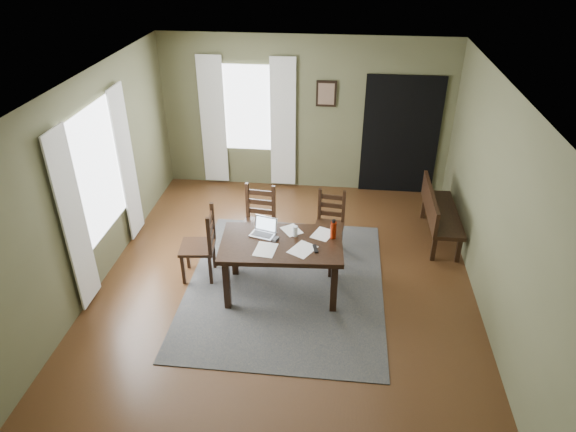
# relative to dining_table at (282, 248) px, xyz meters

# --- Properties ---
(ground) EXTENTS (5.00, 6.00, 0.01)m
(ground) POSITION_rel_dining_table_xyz_m (0.03, 0.15, -0.69)
(ground) COLOR #492C16
(room_shell) EXTENTS (5.02, 6.02, 2.71)m
(room_shell) POSITION_rel_dining_table_xyz_m (0.03, 0.15, 1.12)
(room_shell) COLOR brown
(room_shell) RESTS_ON ground
(rug) EXTENTS (2.60, 3.20, 0.01)m
(rug) POSITION_rel_dining_table_xyz_m (0.03, 0.15, -0.68)
(rug) COLOR #3E3E3E
(rug) RESTS_ON ground
(dining_table) EXTENTS (1.59, 1.02, 0.76)m
(dining_table) POSITION_rel_dining_table_xyz_m (0.00, 0.00, 0.00)
(dining_table) COLOR black
(dining_table) RESTS_ON rug
(chair_end) EXTENTS (0.50, 0.50, 1.03)m
(chair_end) POSITION_rel_dining_table_xyz_m (-1.11, 0.22, -0.17)
(chair_end) COLOR black
(chair_end) RESTS_ON rug
(chair_back_left) EXTENTS (0.50, 0.50, 1.04)m
(chair_back_left) POSITION_rel_dining_table_xyz_m (-0.44, 0.88, -0.17)
(chair_back_left) COLOR black
(chair_back_left) RESTS_ON rug
(chair_back_right) EXTENTS (0.45, 0.46, 0.94)m
(chair_back_right) POSITION_rel_dining_table_xyz_m (0.57, 1.03, -0.22)
(chair_back_right) COLOR black
(chair_back_right) RESTS_ON rug
(bench) EXTENTS (0.46, 1.43, 0.81)m
(bench) POSITION_rel_dining_table_xyz_m (2.18, 1.57, -0.20)
(bench) COLOR black
(bench) RESTS_ON ground
(laptop) EXTENTS (0.36, 0.32, 0.21)m
(laptop) POSITION_rel_dining_table_xyz_m (-0.25, 0.18, 0.15)
(laptop) COLOR #B7B7BC
(laptop) RESTS_ON dining_table
(computer_mouse) EXTENTS (0.09, 0.11, 0.03)m
(computer_mouse) POSITION_rel_dining_table_xyz_m (-0.08, 0.03, 0.11)
(computer_mouse) COLOR #3F3F42
(computer_mouse) RESTS_ON dining_table
(tv_remote) EXTENTS (0.08, 0.18, 0.02)m
(tv_remote) POSITION_rel_dining_table_xyz_m (0.43, -0.11, 0.10)
(tv_remote) COLOR black
(tv_remote) RESTS_ON dining_table
(drinking_glass) EXTENTS (0.08, 0.08, 0.14)m
(drinking_glass) POSITION_rel_dining_table_xyz_m (0.16, 0.16, 0.17)
(drinking_glass) COLOR silver
(drinking_glass) RESTS_ON dining_table
(water_bottle) EXTENTS (0.10, 0.10, 0.26)m
(water_bottle) POSITION_rel_dining_table_xyz_m (0.64, 0.17, 0.22)
(water_bottle) COLOR #A9280D
(water_bottle) RESTS_ON dining_table
(paper_b) EXTENTS (0.39, 0.42, 0.00)m
(paper_b) POSITION_rel_dining_table_xyz_m (0.28, -0.14, 0.10)
(paper_b) COLOR white
(paper_b) RESTS_ON dining_table
(paper_c) EXTENTS (0.33, 0.34, 0.00)m
(paper_c) POSITION_rel_dining_table_xyz_m (0.10, 0.29, 0.10)
(paper_c) COLOR white
(paper_c) RESTS_ON dining_table
(paper_d) EXTENTS (0.33, 0.37, 0.00)m
(paper_d) POSITION_rel_dining_table_xyz_m (0.51, 0.24, 0.10)
(paper_d) COLOR white
(paper_d) RESTS_ON dining_table
(paper_e) EXTENTS (0.29, 0.35, 0.00)m
(paper_e) POSITION_rel_dining_table_xyz_m (-0.18, -0.19, 0.10)
(paper_e) COLOR white
(paper_e) RESTS_ON dining_table
(window_left) EXTENTS (0.01, 1.30, 1.70)m
(window_left) POSITION_rel_dining_table_xyz_m (-2.44, 0.35, 0.77)
(window_left) COLOR white
(window_left) RESTS_ON ground
(window_back) EXTENTS (1.00, 0.01, 1.50)m
(window_back) POSITION_rel_dining_table_xyz_m (-0.97, 3.12, 0.77)
(window_back) COLOR white
(window_back) RESTS_ON ground
(curtain_left_near) EXTENTS (0.03, 0.48, 2.30)m
(curtain_left_near) POSITION_rel_dining_table_xyz_m (-2.41, -0.47, 0.52)
(curtain_left_near) COLOR silver
(curtain_left_near) RESTS_ON ground
(curtain_left_far) EXTENTS (0.03, 0.48, 2.30)m
(curtain_left_far) POSITION_rel_dining_table_xyz_m (-2.41, 1.17, 0.52)
(curtain_left_far) COLOR silver
(curtain_left_far) RESTS_ON ground
(curtain_back_left) EXTENTS (0.44, 0.03, 2.30)m
(curtain_back_left) POSITION_rel_dining_table_xyz_m (-1.59, 3.09, 0.52)
(curtain_back_left) COLOR silver
(curtain_back_left) RESTS_ON ground
(curtain_back_right) EXTENTS (0.44, 0.03, 2.30)m
(curtain_back_right) POSITION_rel_dining_table_xyz_m (-0.35, 3.09, 0.52)
(curtain_back_right) COLOR silver
(curtain_back_right) RESTS_ON ground
(framed_picture) EXTENTS (0.34, 0.03, 0.44)m
(framed_picture) POSITION_rel_dining_table_xyz_m (0.38, 3.11, 1.07)
(framed_picture) COLOR black
(framed_picture) RESTS_ON ground
(doorway_back) EXTENTS (1.30, 0.03, 2.10)m
(doorway_back) POSITION_rel_dining_table_xyz_m (1.68, 3.12, 0.37)
(doorway_back) COLOR black
(doorway_back) RESTS_ON ground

